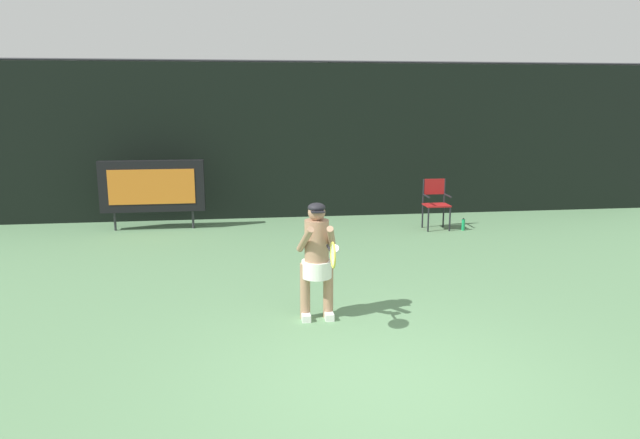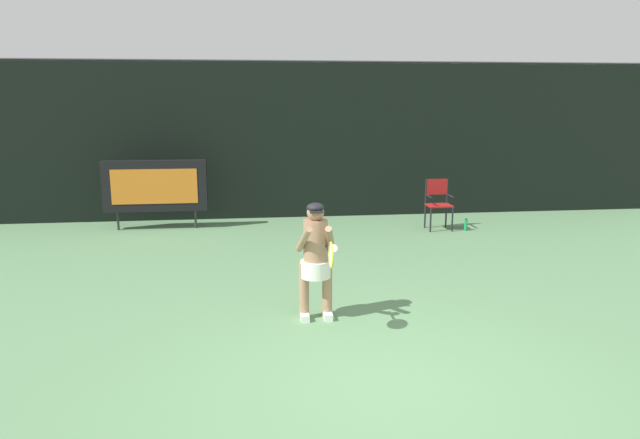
{
  "view_description": "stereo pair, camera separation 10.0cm",
  "coord_description": "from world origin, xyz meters",
  "views": [
    {
      "loc": [
        -1.42,
        -5.19,
        2.79
      ],
      "look_at": [
        -0.31,
        3.09,
        1.05
      ],
      "focal_mm": 32.61,
      "sensor_mm": 36.0,
      "label": 1
    },
    {
      "loc": [
        -1.32,
        -5.2,
        2.79
      ],
      "look_at": [
        -0.31,
        3.09,
        1.05
      ],
      "focal_mm": 32.61,
      "sensor_mm": 36.0,
      "label": 2
    }
  ],
  "objects": [
    {
      "name": "ground",
      "position": [
        0.0,
        -0.19,
        -0.01
      ],
      "size": [
        18.0,
        22.0,
        0.03
      ],
      "color": "#5D875C"
    },
    {
      "name": "backdrop_screen",
      "position": [
        0.0,
        8.5,
        1.81
      ],
      "size": [
        18.0,
        0.12,
        3.66
      ],
      "color": "black",
      "rests_on": "ground"
    },
    {
      "name": "scoreboard",
      "position": [
        -3.34,
        7.51,
        0.95
      ],
      "size": [
        2.2,
        0.21,
        1.5
      ],
      "color": "black",
      "rests_on": "ground"
    },
    {
      "name": "umpire_chair",
      "position": [
        2.72,
        6.77,
        0.62
      ],
      "size": [
        0.52,
        0.44,
        1.08
      ],
      "color": "black",
      "rests_on": "ground"
    },
    {
      "name": "water_bottle",
      "position": [
        3.28,
        6.53,
        0.12
      ],
      "size": [
        0.07,
        0.07,
        0.27
      ],
      "color": "#1A9654",
      "rests_on": "ground"
    },
    {
      "name": "tennis_player",
      "position": [
        -0.51,
        1.88,
        0.84
      ],
      "size": [
        0.52,
        0.59,
        1.52
      ],
      "color": "white",
      "rests_on": "ground"
    },
    {
      "name": "tennis_racket",
      "position": [
        -0.4,
        1.26,
        1.01
      ],
      "size": [
        0.03,
        0.6,
        0.31
      ],
      "rotation": [
        0.0,
        0.0,
        -0.21
      ],
      "color": "black"
    }
  ]
}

